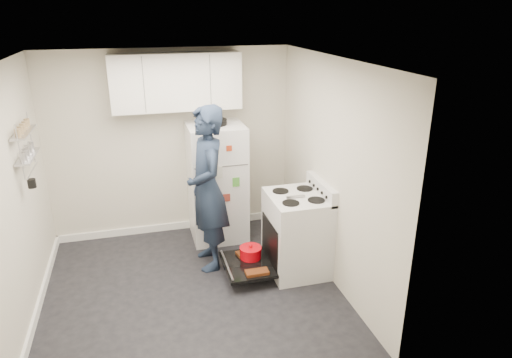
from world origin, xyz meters
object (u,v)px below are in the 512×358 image
object	(u,v)px
person	(207,189)
open_oven_door	(249,260)
electric_range	(296,234)
refrigerator	(217,182)

from	to	relation	value
person	open_oven_door	bearing A→B (deg)	45.49
electric_range	open_oven_door	xyz separation A→B (m)	(-0.56, 0.04, -0.29)
open_oven_door	refrigerator	bearing A→B (deg)	98.65
electric_range	open_oven_door	distance (m)	0.63
refrigerator	person	bearing A→B (deg)	-108.85
open_oven_door	person	xyz separation A→B (m)	(-0.40, 0.36, 0.80)
open_oven_door	person	bearing A→B (deg)	138.38
open_oven_door	refrigerator	world-z (taller)	refrigerator
open_oven_door	person	distance (m)	0.97
electric_range	person	distance (m)	1.16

